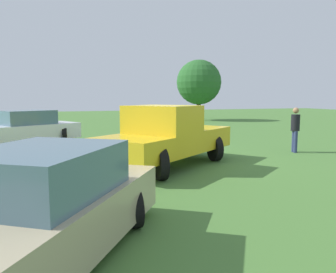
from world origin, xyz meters
TOP-DOWN VIEW (x-y plane):
  - ground_plane at (0.00, 0.00)m, footprint 80.00×80.00m
  - pickup_truck at (-0.87, 0.74)m, footprint 4.46×5.01m
  - sedan_near at (-5.99, 4.16)m, footprint 4.78×3.99m
  - sedan_far at (5.37, 5.08)m, footprint 3.83×4.98m
  - person_visitor at (0.06, -4.70)m, footprint 0.41×0.41m
  - tree_far_center at (17.28, -8.48)m, footprint 3.92×3.92m

SIDE VIEW (x-z plane):
  - ground_plane at x=0.00m, z-range 0.00..0.00m
  - sedan_near at x=-5.99m, z-range -0.07..1.39m
  - sedan_far at x=5.37m, z-range -0.04..1.46m
  - person_visitor at x=0.06m, z-range 0.11..1.79m
  - pickup_truck at x=-0.87m, z-range 0.04..1.87m
  - tree_far_center at x=17.28m, z-range 0.68..5.99m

